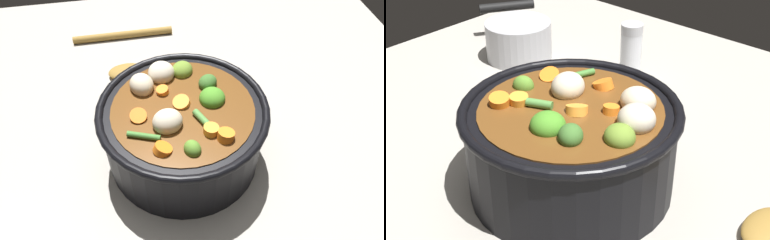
# 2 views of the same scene
# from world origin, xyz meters

# --- Properties ---
(ground_plane) EXTENTS (1.10, 1.10, 0.00)m
(ground_plane) POSITION_xyz_m (0.00, 0.00, 0.00)
(ground_plane) COLOR #9E998E
(cooking_pot) EXTENTS (0.27, 0.27, 0.14)m
(cooking_pot) POSITION_xyz_m (0.00, -0.00, 0.06)
(cooking_pot) COLOR black
(cooking_pot) RESTS_ON ground_plane
(salt_shaker) EXTENTS (0.04, 0.04, 0.09)m
(salt_shaker) POSITION_xyz_m (0.30, 0.14, 0.05)
(salt_shaker) COLOR silver
(salt_shaker) RESTS_ON ground_plane
(small_saucepan) EXTENTS (0.17, 0.19, 0.07)m
(small_saucepan) POSITION_xyz_m (0.22, 0.33, 0.04)
(small_saucepan) COLOR #ADADB2
(small_saucepan) RESTS_ON ground_plane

